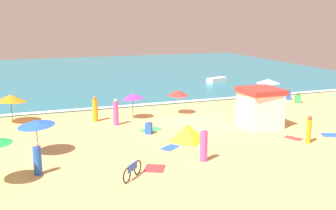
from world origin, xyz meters
The scene contains 26 objects.
ground_plane centered at (0.00, 0.00, 0.00)m, with size 60.00×60.00×0.00m, color #E5B26B.
ocean_water centered at (0.00, 28.00, 0.05)m, with size 60.00×44.00×0.10m, color teal.
wave_breaker_foam centered at (0.00, 6.30, 0.10)m, with size 57.00×0.70×0.01m, color white.
lifeguard_cabana centered at (4.02, -2.78, 1.36)m, with size 2.57×2.76×2.67m.
beach_umbrella_0 centered at (0.02, 2.48, 1.69)m, with size 1.56×1.58×1.94m.
beach_umbrella_1 centered at (-3.71, 2.22, 1.73)m, with size 1.66×1.63×2.00m.
beach_umbrella_2 centered at (9.16, 3.97, 1.88)m, with size 2.82×2.82×2.06m.
beach_umbrella_4 centered at (-12.15, 4.01, 1.81)m, with size 3.08×3.08×2.15m.
beach_umbrella_5 centered at (-10.76, -3.74, 1.80)m, with size 2.73×2.72×2.04m.
beach_tent centered at (-2.04, -4.21, 0.53)m, with size 1.84×2.11×1.07m.
parked_bicycle centered at (-6.74, -8.74, 0.38)m, with size 1.28×1.38×0.76m.
beachgoer_0 centered at (7.43, 2.20, 0.90)m, with size 0.42×0.42×1.91m.
beachgoer_1 centered at (-10.89, -6.75, 0.76)m, with size 0.52×0.52×1.65m.
beachgoer_2 centered at (-6.48, 2.45, 0.87)m, with size 0.54×0.54×1.86m.
beachgoer_3 centered at (4.64, -7.15, 0.84)m, with size 0.38×0.38×1.71m.
beachgoer_4 centered at (-3.81, -1.98, 0.41)m, with size 0.56×0.56×0.95m.
beachgoer_5 centered at (-5.30, 0.90, 0.88)m, with size 0.51×0.51×1.88m.
beachgoer_6 centered at (11.55, 4.20, 0.41)m, with size 0.61×0.61×0.97m.
beachgoer_7 centered at (11.48, 2.71, 0.40)m, with size 0.64×0.64×0.96m.
beachgoer_8 centered at (-2.61, -7.80, 0.85)m, with size 0.54×0.54×1.84m.
beach_towel_0 centered at (-3.39, -1.14, 0.01)m, with size 1.75×1.41×0.01m.
beach_towel_1 centered at (4.41, -6.06, 0.01)m, with size 1.02×1.27×0.01m.
beach_towel_2 centered at (-5.37, -7.94, 0.01)m, with size 1.39×1.44×0.01m.
beach_towel_3 centered at (-3.49, -5.14, 0.01)m, with size 1.41×1.31×0.01m.
beach_towel_4 centered at (7.40, -6.47, 0.01)m, with size 2.04×1.69×0.01m.
small_boat_0 centered at (9.71, 14.92, 0.37)m, with size 2.61×1.74×0.54m.
Camera 1 is at (-11.31, -26.04, 7.43)m, focal length 43.04 mm.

